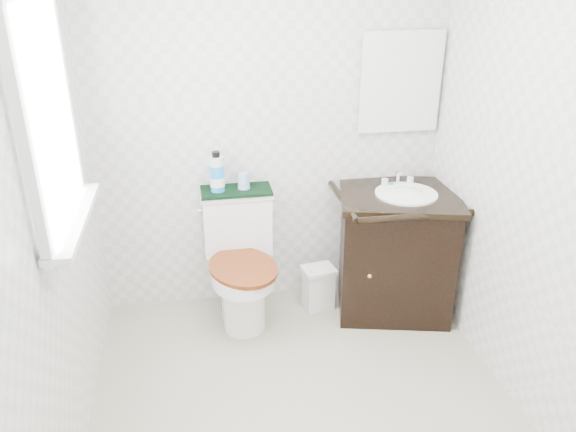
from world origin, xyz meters
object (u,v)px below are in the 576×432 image
object	(u,v)px
trash_bin	(318,287)
cup	(244,181)
toilet	(241,267)
vanity	(395,248)
mouthwash_bottle	(217,173)

from	to	relation	value
trash_bin	cup	bearing A→B (deg)	164.48
toilet	vanity	xyz separation A→B (m)	(1.00, -0.06, 0.07)
vanity	trash_bin	xyz separation A→B (m)	(-0.49, 0.07, -0.28)
trash_bin	cup	size ratio (longest dim) A/B	3.06
toilet	trash_bin	distance (m)	0.55
trash_bin	cup	xyz separation A→B (m)	(-0.46, 0.13, 0.74)
trash_bin	mouthwash_bottle	xyz separation A→B (m)	(-0.63, 0.12, 0.81)
toilet	trash_bin	size ratio (longest dim) A/B	2.77
trash_bin	cup	distance (m)	0.88
trash_bin	mouthwash_bottle	distance (m)	1.03
mouthwash_bottle	cup	xyz separation A→B (m)	(0.16, 0.01, -0.07)
mouthwash_bottle	cup	world-z (taller)	mouthwash_bottle
trash_bin	cup	world-z (taller)	cup
toilet	cup	size ratio (longest dim) A/B	8.46
vanity	trash_bin	bearing A→B (deg)	172.28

